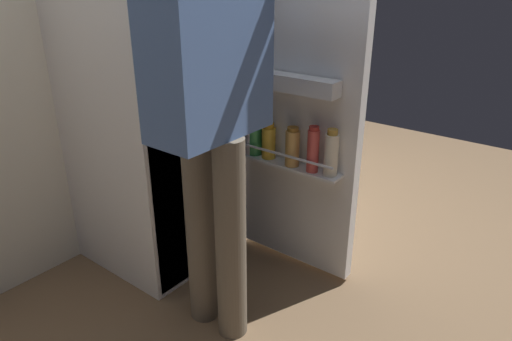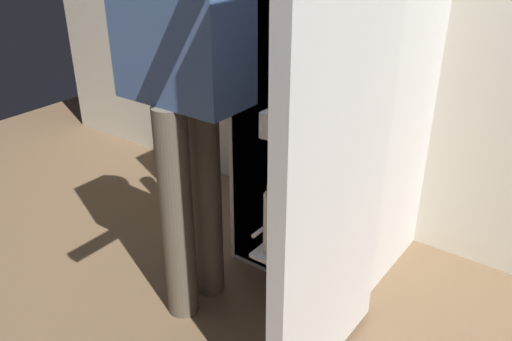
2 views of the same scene
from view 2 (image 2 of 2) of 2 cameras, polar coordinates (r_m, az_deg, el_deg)
ground_plane at (r=2.17m, az=-0.26°, el=-15.17°), size 5.53×5.53×0.00m
refrigerator at (r=2.11m, az=8.65°, el=10.43°), size 0.68×1.23×1.74m
person at (r=1.77m, az=-7.72°, el=12.97°), size 0.55×0.77×1.71m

